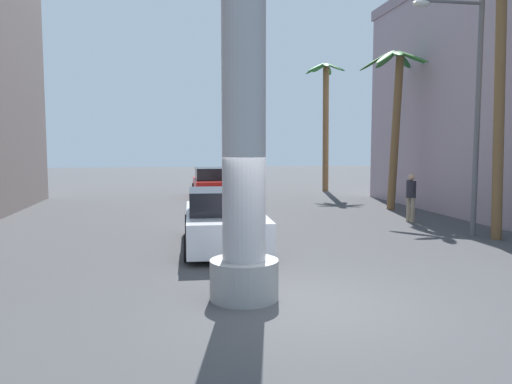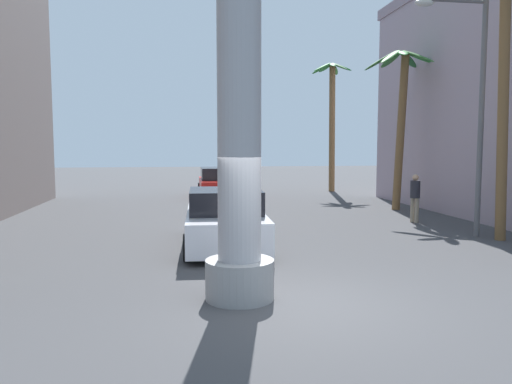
{
  "view_description": "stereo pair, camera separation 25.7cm",
  "coord_description": "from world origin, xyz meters",
  "px_view_note": "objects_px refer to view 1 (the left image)",
  "views": [
    {
      "loc": [
        -2.13,
        -7.85,
        2.69
      ],
      "look_at": [
        0.0,
        4.3,
        1.55
      ],
      "focal_mm": 35.0,
      "sensor_mm": 36.0,
      "label": 1
    },
    {
      "loc": [
        -1.88,
        -7.89,
        2.69
      ],
      "look_at": [
        0.0,
        4.3,
        1.55
      ],
      "focal_mm": 35.0,
      "sensor_mm": 36.0,
      "label": 2
    }
  ],
  "objects_px": {
    "palm_tree_far_right": "(325,111)",
    "pedestrian_mid_right": "(411,194)",
    "car_lead": "(224,220)",
    "car_far": "(212,183)",
    "palm_tree_mid_right": "(396,103)",
    "palm_tree_near_right": "(501,67)",
    "street_lamp": "(468,95)"
  },
  "relations": [
    {
      "from": "car_lead",
      "to": "palm_tree_far_right",
      "type": "xyz_separation_m",
      "value": [
        7.73,
        15.41,
        4.03
      ]
    },
    {
      "from": "palm_tree_far_right",
      "to": "palm_tree_mid_right",
      "type": "xyz_separation_m",
      "value": [
        0.25,
        -8.76,
        -0.25
      ]
    },
    {
      "from": "palm_tree_far_right",
      "to": "palm_tree_mid_right",
      "type": "distance_m",
      "value": 8.77
    },
    {
      "from": "car_lead",
      "to": "car_far",
      "type": "height_order",
      "value": "same"
    },
    {
      "from": "street_lamp",
      "to": "car_lead",
      "type": "xyz_separation_m",
      "value": [
        -7.21,
        -0.33,
        -3.48
      ]
    },
    {
      "from": "car_far",
      "to": "pedestrian_mid_right",
      "type": "height_order",
      "value": "pedestrian_mid_right"
    },
    {
      "from": "car_far",
      "to": "pedestrian_mid_right",
      "type": "distance_m",
      "value": 11.53
    },
    {
      "from": "car_lead",
      "to": "palm_tree_near_right",
      "type": "distance_m",
      "value": 8.88
    },
    {
      "from": "street_lamp",
      "to": "palm_tree_far_right",
      "type": "xyz_separation_m",
      "value": [
        0.52,
        15.08,
        0.54
      ]
    },
    {
      "from": "street_lamp",
      "to": "car_far",
      "type": "relative_size",
      "value": 1.46
    },
    {
      "from": "palm_tree_far_right",
      "to": "street_lamp",
      "type": "bearing_deg",
      "value": -91.96
    },
    {
      "from": "car_lead",
      "to": "palm_tree_near_right",
      "type": "height_order",
      "value": "palm_tree_near_right"
    },
    {
      "from": "palm_tree_near_right",
      "to": "pedestrian_mid_right",
      "type": "xyz_separation_m",
      "value": [
        -0.84,
        3.43,
        -3.92
      ]
    },
    {
      "from": "palm_tree_near_right",
      "to": "palm_tree_mid_right",
      "type": "relative_size",
      "value": 1.17
    },
    {
      "from": "palm_tree_near_right",
      "to": "pedestrian_mid_right",
      "type": "height_order",
      "value": "palm_tree_near_right"
    },
    {
      "from": "car_far",
      "to": "palm_tree_near_right",
      "type": "bearing_deg",
      "value": -61.98
    },
    {
      "from": "car_lead",
      "to": "car_far",
      "type": "distance_m",
      "value": 12.91
    },
    {
      "from": "pedestrian_mid_right",
      "to": "palm_tree_far_right",
      "type": "bearing_deg",
      "value": 86.47
    },
    {
      "from": "pedestrian_mid_right",
      "to": "palm_tree_mid_right",
      "type": "bearing_deg",
      "value": 73.95
    },
    {
      "from": "car_lead",
      "to": "palm_tree_near_right",
      "type": "relative_size",
      "value": 0.63
    },
    {
      "from": "car_lead",
      "to": "car_far",
      "type": "relative_size",
      "value": 1.05
    },
    {
      "from": "car_far",
      "to": "palm_tree_far_right",
      "type": "distance_m",
      "value": 8.38
    },
    {
      "from": "palm_tree_mid_right",
      "to": "pedestrian_mid_right",
      "type": "xyz_separation_m",
      "value": [
        -1.01,
        -3.51,
        -3.48
      ]
    },
    {
      "from": "street_lamp",
      "to": "car_lead",
      "type": "bearing_deg",
      "value": -177.4
    },
    {
      "from": "car_far",
      "to": "pedestrian_mid_right",
      "type": "xyz_separation_m",
      "value": [
        6.17,
        -9.74,
        0.26
      ]
    },
    {
      "from": "street_lamp",
      "to": "palm_tree_near_right",
      "type": "distance_m",
      "value": 1.12
    },
    {
      "from": "palm_tree_far_right",
      "to": "palm_tree_mid_right",
      "type": "relative_size",
      "value": 1.13
    },
    {
      "from": "car_far",
      "to": "palm_tree_near_right",
      "type": "xyz_separation_m",
      "value": [
        7.01,
        -13.16,
        4.18
      ]
    },
    {
      "from": "car_lead",
      "to": "car_far",
      "type": "bearing_deg",
      "value": 86.41
    },
    {
      "from": "pedestrian_mid_right",
      "to": "car_far",
      "type": "bearing_deg",
      "value": 122.34
    },
    {
      "from": "palm_tree_far_right",
      "to": "pedestrian_mid_right",
      "type": "relative_size",
      "value": 4.45
    },
    {
      "from": "palm_tree_near_right",
      "to": "palm_tree_far_right",
      "type": "xyz_separation_m",
      "value": [
        -0.08,
        15.69,
        -0.18
      ]
    }
  ]
}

